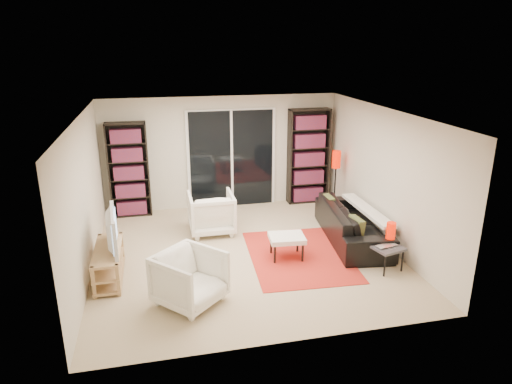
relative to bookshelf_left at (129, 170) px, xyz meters
The scene contains 20 objects.
floor 3.19m from the bookshelf_left, 50.10° to the right, with size 5.00×5.00×0.00m, color tan.
wall_back 1.97m from the bookshelf_left, ahead, with size 5.00×0.02×2.40m, color beige.
wall_front 5.22m from the bookshelf_left, 68.02° to the right, with size 5.00×0.02×2.40m, color beige.
wall_left 2.41m from the bookshelf_left, 103.27° to the right, with size 0.02×5.00×2.40m, color beige.
wall_right 5.03m from the bookshelf_left, 27.66° to the right, with size 0.02×5.00×2.40m, color beige.
ceiling 3.36m from the bookshelf_left, 50.10° to the right, with size 5.00×5.00×0.02m, color white.
sliding_door 2.16m from the bookshelf_left, ahead, with size 1.92×0.08×2.16m.
bookshelf_left is the anchor object (origin of this frame).
bookshelf_right 3.85m from the bookshelf_left, ahead, with size 0.90×0.30×2.10m.
tv_stand 2.81m from the bookshelf_left, 95.46° to the right, with size 0.39×1.22×0.50m.
tv 2.73m from the bookshelf_left, 95.04° to the right, with size 1.02×0.13×0.59m, color black.
rug 3.97m from the bookshelf_left, 43.02° to the right, with size 1.63×2.21×0.01m, color red.
sofa 4.58m from the bookshelf_left, 28.90° to the right, with size 2.25×0.88×0.66m, color black.
armchair_back 2.05m from the bookshelf_left, 40.05° to the right, with size 0.83×0.86×0.78m, color white.
armchair_front 3.84m from the bookshelf_left, 76.39° to the right, with size 0.81×0.83×0.75m, color white.
ottoman 3.75m from the bookshelf_left, 45.52° to the right, with size 0.62×0.53×0.40m.
side_table 5.28m from the bookshelf_left, 40.04° to the right, with size 0.55×0.55×0.40m.
laptop 5.31m from the bookshelf_left, 40.58° to the right, with size 0.34×0.22×0.03m, color silver.
table_lamp 5.27m from the bookshelf_left, 37.95° to the right, with size 0.15×0.15×0.33m, color red.
floor_lamp 4.27m from the bookshelf_left, ahead, with size 0.20×0.20×1.32m.
Camera 1 is at (-1.40, -6.98, 3.48)m, focal length 32.00 mm.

